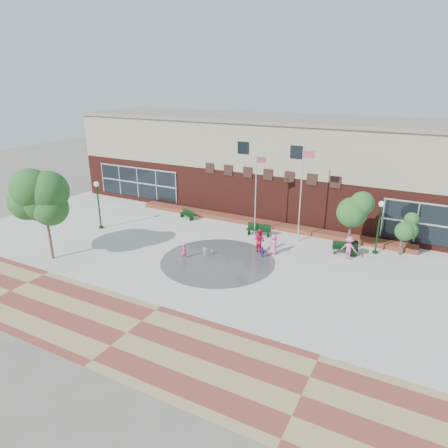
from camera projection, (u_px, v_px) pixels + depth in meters
The scene contains 24 objects.
ground at pixel (196, 278), 26.86m from camera, with size 120.00×120.00×0.00m, color #666056.
plaza_concrete at pixel (224, 256), 30.19m from camera, with size 46.00×18.00×0.01m, color #A8A8A0.
paver_band at pixel (127, 333), 21.04m from camera, with size 46.00×6.00×0.01m, color brown.
splash_pad at pixel (218, 261), 29.36m from camera, with size 8.40×8.40×0.01m, color #383A3D.
library_building at pixel (287, 164), 39.82m from camera, with size 44.40×10.40×9.20m.
flower_bed at pixel (263, 226), 36.51m from camera, with size 26.00×1.20×0.40m, color maroon.
flagpole_left at pixel (256, 190), 32.89m from camera, with size 0.79×0.37×7.15m.
flagpole_right at pixel (302, 189), 31.45m from camera, with size 0.98×0.16×7.97m.
lamp_left at pixel (98, 200), 34.98m from camera, with size 0.46×0.46×4.31m.
lamp_right at pixel (379, 221), 29.80m from camera, with size 0.44×0.44×4.19m.
bench_left at pixel (187, 216), 38.20m from camera, with size 1.81×1.06×0.88m.
bench_mid at pixel (258, 232), 34.06m from camera, with size 2.10×0.77×1.03m.
bench_right at pixel (345, 251), 30.40m from camera, with size 1.97×0.88×0.96m.
trash_can at pixel (353, 248), 30.12m from camera, with size 0.71×0.71×1.16m.
tree_big_left at pixel (43, 195), 28.13m from camera, with size 4.32×4.32×6.91m.
tree_mid at pixel (353, 207), 29.84m from camera, with size 2.94×2.94×4.96m.
tree_small_right at pixel (404, 225), 29.56m from camera, with size 1.94×1.94×3.31m.
water_jet_a at pixel (205, 257), 30.13m from camera, with size 0.34×0.34×0.66m, color white.
water_jet_b at pixel (212, 255), 30.38m from camera, with size 0.18×0.18×0.41m, color white.
child_splash at pixel (184, 251), 29.63m from camera, with size 0.42×0.28×1.15m, color #D04A72.
adult_red at pixel (260, 241), 30.60m from camera, with size 0.93×0.73×1.92m, color #C21038.
adult_pink at pixel (274, 244), 30.36m from camera, with size 0.77×0.50×1.58m, color #E75892.
child_blue at pixel (263, 252), 29.80m from camera, with size 0.51×0.21×0.87m, color #2823B9.
person_bench at pixel (349, 248), 29.43m from camera, with size 1.15×0.66×1.79m, color #C94E8F.
Camera 1 is at (12.85, -20.37, 12.59)m, focal length 32.00 mm.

